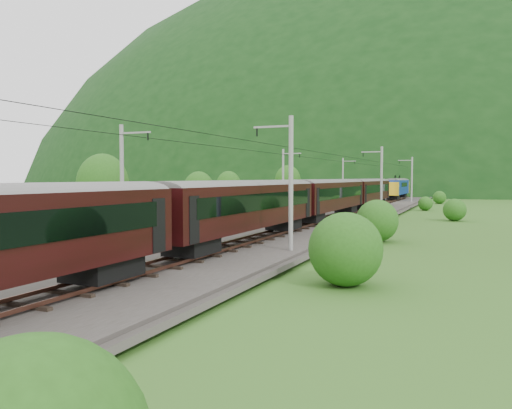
% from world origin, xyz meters
% --- Properties ---
extents(ground, '(600.00, 600.00, 0.00)m').
position_xyz_m(ground, '(0.00, 0.00, 0.00)').
color(ground, '#2F5119').
rests_on(ground, ground).
extents(railbed, '(14.00, 220.00, 0.30)m').
position_xyz_m(railbed, '(0.00, 10.00, 0.15)').
color(railbed, '#38332D').
rests_on(railbed, ground).
extents(track_left, '(2.40, 220.00, 0.27)m').
position_xyz_m(track_left, '(-2.40, 10.00, 0.37)').
color(track_left, brown).
rests_on(track_left, railbed).
extents(track_right, '(2.40, 220.00, 0.27)m').
position_xyz_m(track_right, '(2.40, 10.00, 0.37)').
color(track_right, brown).
rests_on(track_right, railbed).
extents(catenary_left, '(2.54, 192.28, 8.00)m').
position_xyz_m(catenary_left, '(-6.12, 32.00, 4.50)').
color(catenary_left, gray).
rests_on(catenary_left, railbed).
extents(catenary_right, '(2.54, 192.28, 8.00)m').
position_xyz_m(catenary_right, '(6.12, 32.00, 4.50)').
color(catenary_right, gray).
rests_on(catenary_right, railbed).
extents(overhead_wires, '(4.83, 198.00, 0.03)m').
position_xyz_m(overhead_wires, '(0.00, 10.00, 7.10)').
color(overhead_wires, black).
rests_on(overhead_wires, ground).
extents(mountain_main, '(504.00, 360.00, 244.00)m').
position_xyz_m(mountain_main, '(0.00, 260.00, 0.00)').
color(mountain_main, black).
rests_on(mountain_main, ground).
extents(mountain_ridge, '(336.00, 280.00, 132.00)m').
position_xyz_m(mountain_ridge, '(-120.00, 300.00, 0.00)').
color(mountain_ridge, black).
rests_on(mountain_ridge, ground).
extents(train, '(2.75, 153.64, 4.78)m').
position_xyz_m(train, '(2.40, 1.62, 3.30)').
color(train, black).
rests_on(train, ground).
extents(hazard_post_near, '(0.16, 0.16, 1.51)m').
position_xyz_m(hazard_post_near, '(-0.02, 28.88, 1.06)').
color(hazard_post_near, red).
rests_on(hazard_post_near, railbed).
extents(hazard_post_far, '(0.16, 0.16, 1.48)m').
position_xyz_m(hazard_post_far, '(0.09, 41.08, 1.04)').
color(hazard_post_far, red).
rests_on(hazard_post_far, railbed).
extents(signal, '(0.25, 0.25, 2.25)m').
position_xyz_m(signal, '(-3.14, 43.48, 1.62)').
color(signal, black).
rests_on(signal, railbed).
extents(vegetation_left, '(12.76, 146.42, 6.97)m').
position_xyz_m(vegetation_left, '(-14.49, 18.78, 2.82)').
color(vegetation_left, '#245416').
rests_on(vegetation_left, ground).
extents(vegetation_right, '(7.31, 108.81, 2.86)m').
position_xyz_m(vegetation_right, '(11.41, 4.31, 1.24)').
color(vegetation_right, '#245416').
rests_on(vegetation_right, ground).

